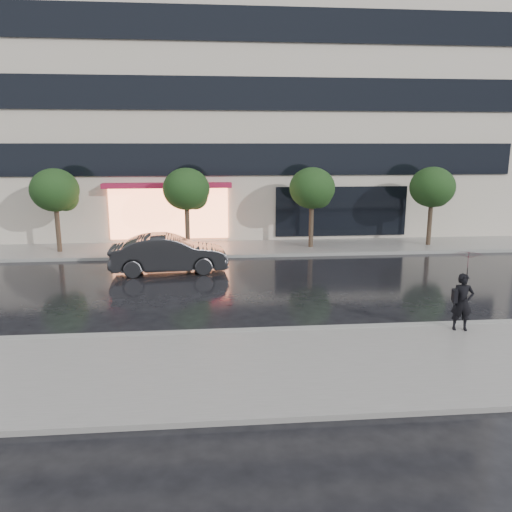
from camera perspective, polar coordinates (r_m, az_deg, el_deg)
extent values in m
plane|color=black|center=(14.74, 2.45, -7.37)|extent=(120.00, 120.00, 0.00)
cube|color=slate|center=(11.75, 4.61, -12.47)|extent=(60.00, 4.50, 0.12)
cube|color=slate|center=(24.56, -0.73, 0.92)|extent=(60.00, 3.50, 0.12)
cube|color=gray|center=(13.79, 3.01, -8.50)|extent=(60.00, 0.25, 0.14)
cube|color=gray|center=(22.85, -0.39, 0.06)|extent=(60.00, 0.25, 0.14)
cube|color=#BEB1A1|center=(32.03, -1.95, 19.71)|extent=(30.00, 12.00, 18.00)
cube|color=black|center=(25.75, -1.06, 10.97)|extent=(28.00, 0.12, 1.60)
cube|color=black|center=(25.86, -1.09, 18.07)|extent=(28.00, 0.12, 1.60)
cube|color=black|center=(26.35, -1.13, 25.02)|extent=(28.00, 0.12, 1.60)
cube|color=#FF8C59|center=(25.96, -9.91, 4.82)|extent=(6.00, 0.10, 2.60)
cube|color=#9E183A|center=(25.48, -10.09, 7.95)|extent=(6.40, 0.70, 0.25)
cube|color=black|center=(26.80, 9.73, 5.06)|extent=(7.00, 0.10, 2.60)
cylinder|color=#33261C|center=(25.08, -21.68, 2.69)|extent=(0.22, 0.22, 2.20)
ellipsoid|color=#143314|center=(24.85, -22.03, 7.00)|extent=(2.20, 2.20, 1.98)
sphere|color=#143314|center=(24.97, -20.94, 6.19)|extent=(1.20, 1.20, 1.20)
cylinder|color=#33261C|center=(24.08, -7.84, 3.08)|extent=(0.22, 0.22, 2.20)
ellipsoid|color=#143314|center=(23.84, -7.98, 7.59)|extent=(2.20, 2.20, 1.98)
sphere|color=#143314|center=(24.06, -6.97, 6.71)|extent=(1.20, 1.20, 1.20)
cylinder|color=#33261C|center=(24.54, 6.32, 3.30)|extent=(0.22, 0.22, 2.20)
ellipsoid|color=#143314|center=(24.31, 6.43, 7.73)|extent=(2.20, 2.20, 1.98)
sphere|color=#143314|center=(24.63, 7.23, 6.83)|extent=(1.20, 1.20, 1.20)
cylinder|color=#33261C|center=(26.40, 19.21, 3.33)|extent=(0.22, 0.22, 2.20)
ellipsoid|color=#143314|center=(26.19, 19.51, 7.44)|extent=(2.20, 2.20, 1.98)
sphere|color=#143314|center=(26.57, 20.06, 6.59)|extent=(1.20, 1.20, 1.20)
imported|color=black|center=(20.27, -9.91, 0.26)|extent=(4.75, 1.97, 1.53)
imported|color=black|center=(14.54, 22.52, -4.90)|extent=(0.64, 0.49, 1.56)
imported|color=#390A16|center=(14.30, 23.06, -1.00)|extent=(1.03, 1.04, 0.79)
cylinder|color=black|center=(14.40, 22.91, -2.73)|extent=(0.02, 0.02, 0.78)
cube|color=black|center=(14.38, 21.76, -4.24)|extent=(0.16, 0.31, 0.33)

